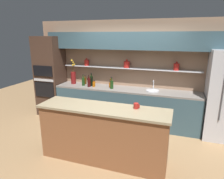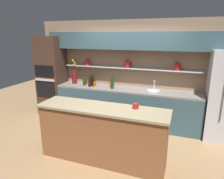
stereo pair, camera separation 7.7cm
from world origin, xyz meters
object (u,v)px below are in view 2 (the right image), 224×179
at_px(bottle_wine_3, 90,82).
at_px(bottle_wine_9, 112,85).
at_px(bottle_sauce_7, 95,84).
at_px(sink_fixture, 153,90).
at_px(bottle_spirit_10, 112,82).
at_px(bottle_wine_0, 92,80).
at_px(oven_tower, 52,76).
at_px(bottle_wine_8, 84,81).
at_px(bottle_sauce_2, 94,84).
at_px(flower_vase, 74,77).
at_px(bottle_sauce_4, 111,85).
at_px(bottle_spirit_5, 86,80).
at_px(coffee_mug, 135,106).
at_px(bottle_wine_1, 92,81).
at_px(bottle_oil_6, 89,82).

xyz_separation_m(bottle_wine_3, bottle_wine_9, (0.63, 0.00, -0.01)).
bearing_deg(bottle_sauce_7, bottle_wine_3, -146.66).
height_order(sink_fixture, bottle_spirit_10, sink_fixture).
bearing_deg(sink_fixture, bottle_wine_0, 174.63).
height_order(sink_fixture, bottle_sauce_7, sink_fixture).
xyz_separation_m(oven_tower, bottle_wine_8, (1.05, -0.04, -0.07)).
distance_m(bottle_sauce_2, bottle_spirit_10, 0.48).
xyz_separation_m(flower_vase, bottle_wine_9, (1.18, -0.17, -0.08)).
bearing_deg(bottle_wine_8, bottle_spirit_10, 17.62).
distance_m(bottle_wine_8, bottle_wine_9, 0.82).
bearing_deg(sink_fixture, bottle_wine_8, -178.48).
height_order(bottle_sauce_4, bottle_spirit_5, bottle_spirit_5).
relative_size(bottle_sauce_2, coffee_mug, 1.66).
distance_m(oven_tower, bottle_wine_9, 1.87).
height_order(bottle_wine_1, coffee_mug, bottle_wine_1).
bearing_deg(bottle_sauce_2, bottle_wine_0, 124.92).
xyz_separation_m(bottle_wine_0, bottle_sauce_4, (0.60, -0.16, -0.05)).
relative_size(oven_tower, coffee_mug, 20.89).
bearing_deg(oven_tower, bottle_sauce_4, 0.42).
xyz_separation_m(bottle_wine_1, bottle_spirit_5, (-0.26, 0.14, -0.03)).
bearing_deg(bottle_wine_9, bottle_oil_6, 170.47).
xyz_separation_m(oven_tower, bottle_oil_6, (1.17, 0.02, -0.09)).
height_order(bottle_wine_1, bottle_wine_9, bottle_wine_1).
distance_m(flower_vase, bottle_wine_0, 0.51).
relative_size(sink_fixture, bottle_oil_6, 1.34).
bearing_deg(bottle_sauce_7, bottle_spirit_10, 28.22).
bearing_deg(bottle_sauce_2, bottle_spirit_5, 147.68).
relative_size(bottle_spirit_5, bottle_wine_9, 0.83).
height_order(oven_tower, sink_fixture, oven_tower).
distance_m(bottle_wine_1, bottle_sauce_2, 0.13).
height_order(bottle_sauce_7, bottle_wine_9, bottle_wine_9).
bearing_deg(bottle_sauce_4, bottle_wine_8, -176.14).
distance_m(flower_vase, bottle_sauce_7, 0.69).
xyz_separation_m(bottle_wine_3, bottle_wine_8, (-0.20, 0.06, -0.00)).
bearing_deg(bottle_wine_0, sink_fixture, -5.37).
xyz_separation_m(bottle_sauce_7, coffee_mug, (1.44, -1.53, 0.08)).
bearing_deg(bottle_wine_3, flower_vase, 162.58).
bearing_deg(bottle_sauce_2, bottle_sauce_4, 13.69).
bearing_deg(bottle_wine_1, oven_tower, 179.57).
height_order(bottle_sauce_4, bottle_sauce_7, bottle_sauce_4).
distance_m(bottle_spirit_5, bottle_spirit_10, 0.74).
distance_m(bottle_sauce_2, bottle_wine_8, 0.33).
distance_m(bottle_wine_1, bottle_wine_3, 0.10).
bearing_deg(bottle_spirit_5, coffee_mug, -43.31).
bearing_deg(bottle_wine_8, bottle_wine_3, -17.99).
distance_m(bottle_wine_1, bottle_wine_9, 0.60).
distance_m(flower_vase, sink_fixture, 2.19).
distance_m(flower_vase, coffee_mug, 2.67).
xyz_separation_m(sink_fixture, bottle_oil_6, (-1.70, 0.01, 0.07)).
bearing_deg(bottle_wine_3, bottle_spirit_5, 134.17).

